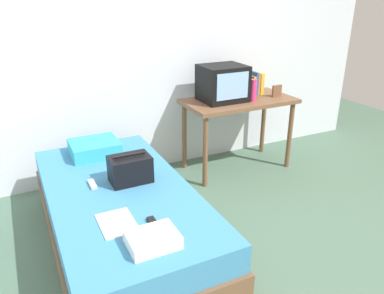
% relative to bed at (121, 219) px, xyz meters
% --- Properties ---
extents(ground_plane, '(8.00, 8.00, 0.00)m').
position_rel_bed_xyz_m(ground_plane, '(0.87, -0.72, -0.25)').
color(ground_plane, '#4C6B56').
extents(wall_back, '(5.20, 0.10, 2.60)m').
position_rel_bed_xyz_m(wall_back, '(0.87, 1.28, 1.05)').
color(wall_back, silver).
rests_on(wall_back, ground).
extents(bed, '(1.00, 2.00, 0.51)m').
position_rel_bed_xyz_m(bed, '(0.00, 0.00, 0.00)').
color(bed, brown).
rests_on(bed, ground).
extents(desk, '(1.16, 0.60, 0.78)m').
position_rel_bed_xyz_m(desk, '(1.54, 0.82, 0.43)').
color(desk, brown).
rests_on(desk, ground).
extents(tv, '(0.44, 0.39, 0.36)m').
position_rel_bed_xyz_m(tv, '(1.36, 0.86, 0.71)').
color(tv, black).
rests_on(tv, desk).
extents(water_bottle, '(0.07, 0.07, 0.22)m').
position_rel_bed_xyz_m(water_bottle, '(1.63, 0.71, 0.64)').
color(water_bottle, '#E53372').
rests_on(water_bottle, desk).
extents(book_row, '(0.21, 0.15, 0.25)m').
position_rel_bed_xyz_m(book_row, '(1.78, 0.93, 0.64)').
color(book_row, '#337F47').
rests_on(book_row, desk).
extents(picture_frame, '(0.11, 0.02, 0.13)m').
position_rel_bed_xyz_m(picture_frame, '(1.95, 0.73, 0.59)').
color(picture_frame, brown).
rests_on(picture_frame, desk).
extents(pillow, '(0.40, 0.35, 0.12)m').
position_rel_bed_xyz_m(pillow, '(-0.01, 0.69, 0.32)').
color(pillow, '#33A8B7').
rests_on(pillow, bed).
extents(handbag, '(0.30, 0.20, 0.23)m').
position_rel_bed_xyz_m(handbag, '(0.11, 0.07, 0.36)').
color(handbag, black).
rests_on(handbag, bed).
extents(magazine, '(0.21, 0.29, 0.01)m').
position_rel_bed_xyz_m(magazine, '(-0.13, -0.43, 0.26)').
color(magazine, white).
rests_on(magazine, bed).
extents(remote_dark, '(0.04, 0.16, 0.02)m').
position_rel_bed_xyz_m(remote_dark, '(0.06, -0.55, 0.27)').
color(remote_dark, black).
rests_on(remote_dark, bed).
extents(remote_silver, '(0.04, 0.14, 0.02)m').
position_rel_bed_xyz_m(remote_silver, '(-0.16, 0.13, 0.27)').
color(remote_silver, '#B7B7BC').
rests_on(remote_silver, bed).
extents(folded_towel, '(0.28, 0.22, 0.07)m').
position_rel_bed_xyz_m(folded_towel, '(-0.01, -0.72, 0.29)').
color(folded_towel, white).
rests_on(folded_towel, bed).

